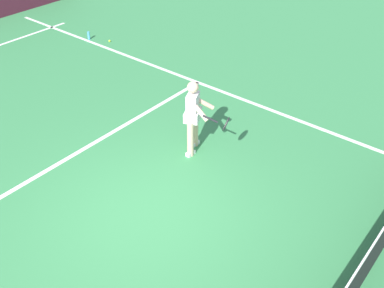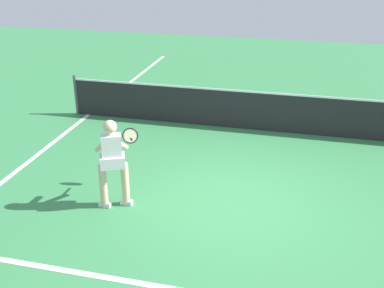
# 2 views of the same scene
# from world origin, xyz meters

# --- Properties ---
(ground_plane) EXTENTS (28.54, 28.54, 0.00)m
(ground_plane) POSITION_xyz_m (0.00, 0.00, 0.00)
(ground_plane) COLOR #38844C
(service_line_marking) EXTENTS (8.66, 0.10, 0.01)m
(service_line_marking) POSITION_xyz_m (0.00, -2.31, 0.00)
(service_line_marking) COLOR white
(service_line_marking) RESTS_ON ground
(sideline_left_marking) EXTENTS (0.10, 19.95, 0.01)m
(sideline_left_marking) POSITION_xyz_m (-4.33, 0.00, 0.00)
(sideline_left_marking) COLOR white
(sideline_left_marking) RESTS_ON ground
(tennis_player) EXTENTS (0.67, 1.12, 1.55)m
(tennis_player) POSITION_xyz_m (-1.97, -0.54, 0.85)
(tennis_player) COLOR beige
(tennis_player) RESTS_ON ground
(tennis_ball_near) EXTENTS (0.07, 0.07, 0.07)m
(tennis_ball_near) POSITION_xyz_m (-4.70, -6.08, 0.03)
(tennis_ball_near) COLOR #D1E533
(tennis_ball_near) RESTS_ON ground
(water_bottle) EXTENTS (0.07, 0.07, 0.24)m
(water_bottle) POSITION_xyz_m (-4.45, -6.74, 0.12)
(water_bottle) COLOR #4C9EE5
(water_bottle) RESTS_ON ground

